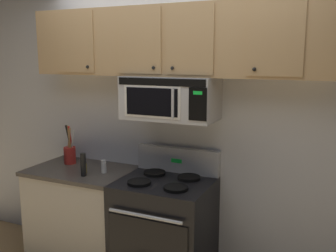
% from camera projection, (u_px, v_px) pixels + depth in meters
% --- Properties ---
extents(back_wall, '(5.20, 0.10, 2.70)m').
position_uv_depth(back_wall, '(182.00, 120.00, 3.34)').
color(back_wall, silver).
rests_on(back_wall, ground_plane).
extents(stove_range, '(0.76, 0.69, 1.12)m').
position_uv_depth(stove_range, '(165.00, 230.00, 3.18)').
color(stove_range, black).
rests_on(stove_range, ground_plane).
extents(over_range_microwave, '(0.76, 0.43, 0.35)m').
position_uv_depth(over_range_microwave, '(170.00, 98.00, 3.08)').
color(over_range_microwave, '#B7BABF').
extents(upper_cabinets, '(2.50, 0.36, 0.55)m').
position_uv_depth(upper_cabinets, '(172.00, 42.00, 3.02)').
color(upper_cabinets, tan).
extents(counter_segment, '(0.93, 0.65, 0.90)m').
position_uv_depth(counter_segment, '(83.00, 215.00, 3.52)').
color(counter_segment, '#BCB7AD').
rests_on(counter_segment, ground_plane).
extents(utensil_crock_red, '(0.12, 0.11, 0.37)m').
position_uv_depth(utensil_crock_red, '(70.00, 153.00, 3.59)').
color(utensil_crock_red, red).
rests_on(utensil_crock_red, counter_segment).
extents(salt_shaker, '(0.05, 0.05, 0.11)m').
position_uv_depth(salt_shaker, '(104.00, 167.00, 3.31)').
color(salt_shaker, white).
rests_on(salt_shaker, counter_segment).
extents(pepper_mill, '(0.05, 0.05, 0.20)m').
position_uv_depth(pepper_mill, '(83.00, 165.00, 3.22)').
color(pepper_mill, black).
rests_on(pepper_mill, counter_segment).
extents(spice_jar, '(0.05, 0.05, 0.10)m').
position_uv_depth(spice_jar, '(84.00, 167.00, 3.31)').
color(spice_jar, olive).
rests_on(spice_jar, counter_segment).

